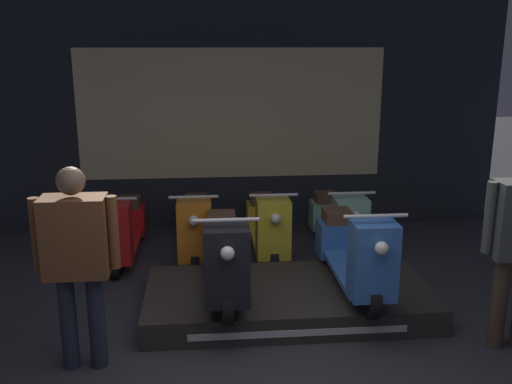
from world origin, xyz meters
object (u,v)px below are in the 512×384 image
at_px(scooter_display_right, 354,252).
at_px(scooter_backrow_2, 267,225).
at_px(scooter_backrow_0, 122,229).
at_px(scooter_backrow_1, 196,227).
at_px(scooter_display_left, 224,257).
at_px(person_left_browsing, 77,251).
at_px(scooter_backrow_3, 337,223).

height_order(scooter_display_right, scooter_backrow_2, scooter_display_right).
height_order(scooter_backrow_0, scooter_backrow_1, same).
height_order(scooter_display_left, person_left_browsing, person_left_browsing).
xyz_separation_m(scooter_backrow_0, person_left_browsing, (0.01, -2.35, 0.61)).
bearing_deg(scooter_backrow_1, scooter_backrow_3, 0.00).
xyz_separation_m(scooter_display_right, scooter_backrow_1, (-1.48, 1.59, -0.24)).
xyz_separation_m(scooter_backrow_1, scooter_backrow_2, (0.85, 0.00, 0.00)).
bearing_deg(scooter_backrow_2, scooter_display_right, -68.49).
xyz_separation_m(scooter_backrow_1, person_left_browsing, (-0.84, -2.35, 0.61)).
distance_m(scooter_backrow_0, scooter_backrow_2, 1.71).
bearing_deg(scooter_backrow_2, scooter_display_left, -109.62).
height_order(scooter_backrow_0, person_left_browsing, person_left_browsing).
relative_size(scooter_display_left, scooter_display_right, 1.00).
xyz_separation_m(scooter_backrow_3, person_left_browsing, (-2.54, -2.35, 0.61)).
distance_m(scooter_backrow_2, person_left_browsing, 2.96).
height_order(scooter_display_left, scooter_backrow_0, scooter_display_left).
distance_m(scooter_display_right, scooter_backrow_1, 2.19).
relative_size(scooter_display_right, scooter_backrow_0, 1.00).
bearing_deg(scooter_backrow_1, scooter_display_left, -79.90).
relative_size(scooter_backrow_0, scooter_backrow_2, 1.00).
bearing_deg(scooter_backrow_2, scooter_backrow_1, 180.00).
bearing_deg(scooter_backrow_0, person_left_browsing, -89.67).
height_order(scooter_backrow_1, scooter_backrow_3, same).
xyz_separation_m(scooter_display_right, scooter_backrow_0, (-2.33, 1.59, -0.24)).
relative_size(scooter_display_left, person_left_browsing, 1.07).
relative_size(scooter_display_right, scooter_backrow_2, 1.00).
xyz_separation_m(scooter_backrow_2, scooter_backrow_3, (0.85, 0.00, 0.00)).
bearing_deg(scooter_backrow_0, scooter_backrow_2, 0.00).
height_order(scooter_display_left, scooter_backrow_3, scooter_display_left).
height_order(scooter_backrow_2, scooter_backrow_3, same).
relative_size(scooter_display_right, scooter_backrow_1, 1.00).
xyz_separation_m(scooter_backrow_0, scooter_backrow_3, (2.56, 0.00, 0.00)).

